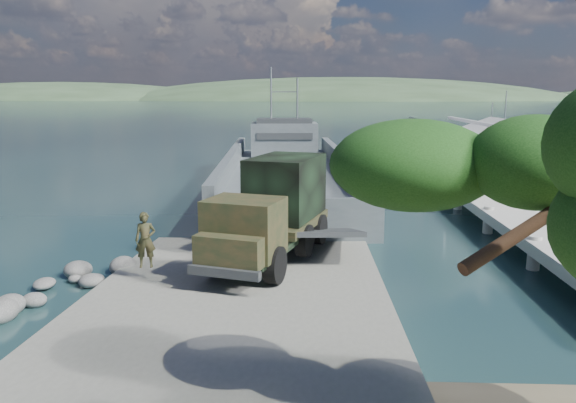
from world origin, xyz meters
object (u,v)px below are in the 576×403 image
(military_truck, at_px, (273,210))
(soldier, at_px, (146,250))
(sailboat_near, at_px, (502,168))
(pier, at_px, (473,177))
(sailboat_far, at_px, (488,166))
(landing_craft, at_px, (287,181))

(military_truck, xyz_separation_m, soldier, (-4.38, -2.77, -0.95))
(military_truck, bearing_deg, soldier, -131.01)
(soldier, xyz_separation_m, sailboat_near, (23.04, 32.04, -1.10))
(soldier, distance_m, sailboat_near, 39.48)
(pier, distance_m, soldier, 24.31)
(military_truck, distance_m, sailboat_far, 35.72)
(pier, relative_size, soldier, 22.03)
(landing_craft, distance_m, military_truck, 17.96)
(soldier, xyz_separation_m, sailboat_far, (22.31, 33.59, -1.16))
(soldier, height_order, sailboat_far, sailboat_far)
(sailboat_near, bearing_deg, pier, -114.04)
(pier, relative_size, sailboat_far, 6.89)
(landing_craft, bearing_deg, sailboat_near, 27.07)
(soldier, relative_size, sailboat_far, 0.31)
(landing_craft, relative_size, soldier, 17.04)
(military_truck, bearing_deg, sailboat_far, 76.48)
(pier, relative_size, sailboat_near, 5.90)
(sailboat_near, xyz_separation_m, sailboat_far, (-0.73, 1.55, -0.06))
(pier, bearing_deg, sailboat_far, 69.61)
(pier, distance_m, sailboat_far, 16.81)
(landing_craft, xyz_separation_m, sailboat_far, (18.22, 12.94, -0.48))
(military_truck, distance_m, sailboat_near, 34.78)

